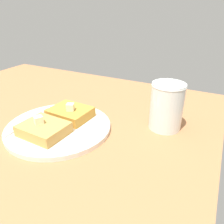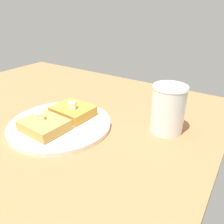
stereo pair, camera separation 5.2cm
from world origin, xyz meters
TOP-DOWN VIEW (x-y plane):
  - table_surface at (0.00, 0.00)cm, footprint 95.02×95.02cm
  - plate at (-4.09, 10.93)cm, footprint 25.48×25.48cm
  - toast_slice_left at (-8.73, 11.17)cm, footprint 8.77×10.56cm
  - toast_slice_middle at (0.56, 10.70)cm, footprint 8.77×10.56cm
  - butter_pat_primary at (-8.04, 11.89)cm, footprint 2.22×2.32cm
  - butter_pat_secondary at (0.74, 9.72)cm, footprint 2.37×2.30cm
  - fork at (-3.02, 3.26)cm, footprint 16.05×2.38cm
  - syrup_jar at (-16.98, 33.86)cm, footprint 8.06×8.06cm

SIDE VIEW (x-z plane):
  - table_surface at x=0.00cm, z-range 0.00..2.97cm
  - plate at x=-4.09cm, z-range 3.04..4.19cm
  - fork at x=-3.02cm, z-range 4.12..4.48cm
  - toast_slice_left at x=-8.73cm, z-range 4.12..6.67cm
  - toast_slice_middle at x=0.56cm, z-range 4.12..6.67cm
  - butter_pat_primary at x=-8.04cm, z-range 6.67..8.48cm
  - butter_pat_secondary at x=0.74cm, z-range 6.67..8.48cm
  - syrup_jar at x=-16.98cm, z-range 2.42..13.97cm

